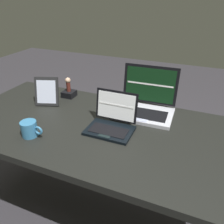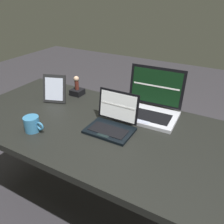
% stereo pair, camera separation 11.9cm
% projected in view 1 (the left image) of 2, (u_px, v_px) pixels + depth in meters
% --- Properties ---
extents(ground_plane, '(8.00, 8.00, 0.00)m').
position_uv_depth(ground_plane, '(105.00, 215.00, 1.65)').
color(ground_plane, '#2E2C30').
extents(desk, '(1.77, 0.80, 0.75)m').
position_uv_depth(desk, '(103.00, 135.00, 1.32)').
color(desk, black).
rests_on(desk, ground).
extents(laptop_front, '(0.25, 0.20, 0.20)m').
position_uv_depth(laptop_front, '(112.00, 123.00, 1.26)').
color(laptop_front, black).
rests_on(laptop_front, desk).
extents(laptop_rear, '(0.36, 0.29, 0.27)m').
position_uv_depth(laptop_rear, '(146.00, 104.00, 1.42)').
color(laptop_rear, '#B4B4C0').
rests_on(laptop_rear, desk).
extents(photo_frame, '(0.17, 0.11, 0.19)m').
position_uv_depth(photo_frame, '(47.00, 92.00, 1.50)').
color(photo_frame, black).
rests_on(photo_frame, desk).
extents(figurine_stand, '(0.08, 0.08, 0.04)m').
position_uv_depth(figurine_stand, '(69.00, 94.00, 1.65)').
color(figurine_stand, black).
rests_on(figurine_stand, desk).
extents(figurine, '(0.04, 0.04, 0.10)m').
position_uv_depth(figurine, '(68.00, 84.00, 1.61)').
color(figurine, '#512018').
rests_on(figurine, figurine_stand).
extents(coffee_mug, '(0.13, 0.08, 0.08)m').
position_uv_depth(coffee_mug, '(30.00, 129.00, 1.20)').
color(coffee_mug, teal).
rests_on(coffee_mug, desk).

